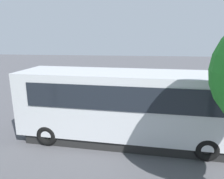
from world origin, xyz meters
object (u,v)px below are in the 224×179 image
at_px(spectator_left, 133,101).
at_px(traffic_cone, 107,88).
at_px(spectator_far_right, 89,100).
at_px(parked_motorcycle_silver, 94,113).
at_px(stunt_motorcycle, 86,86).
at_px(spectator_right, 104,98).
at_px(spectator_far_left, 149,101).
at_px(tour_bus, 125,107).
at_px(spectator_centre, 121,100).

bearing_deg(spectator_left, traffic_cone, -66.38).
relative_size(spectator_far_right, parked_motorcycle_silver, 0.82).
bearing_deg(parked_motorcycle_silver, stunt_motorcycle, -71.55).
bearing_deg(spectator_far_right, spectator_right, -171.44).
bearing_deg(spectator_far_left, traffic_cone, -59.25).
xyz_separation_m(spectator_far_left, parked_motorcycle_silver, (3.17, 0.88, -0.56)).
bearing_deg(traffic_cone, spectator_left, 113.62).
distance_m(stunt_motorcycle, traffic_cone, 1.91).
bearing_deg(spectator_far_right, traffic_cone, -92.31).
bearing_deg(parked_motorcycle_silver, spectator_far_left, -164.43).
relative_size(tour_bus, spectator_far_left, 5.56).
bearing_deg(spectator_right, spectator_far_right, 8.56).
bearing_deg(parked_motorcycle_silver, spectator_far_right, -61.25).
xyz_separation_m(spectator_left, traffic_cone, (2.45, -5.61, -0.68)).
distance_m(spectator_far_left, spectator_centre, 1.67).
height_order(spectator_left, traffic_cone, spectator_left).
xyz_separation_m(spectator_far_left, spectator_centre, (1.67, -0.00, -0.04)).
relative_size(stunt_motorcycle, traffic_cone, 3.16).
bearing_deg(traffic_cone, stunt_motorcycle, 25.62).
bearing_deg(tour_bus, parked_motorcycle_silver, -48.21).
bearing_deg(spectator_far_right, stunt_motorcycle, -73.47).
relative_size(tour_bus, stunt_motorcycle, 4.88).
height_order(spectator_centre, stunt_motorcycle, spectator_centre).
height_order(spectator_far_right, traffic_cone, spectator_far_right).
relative_size(parked_motorcycle_silver, stunt_motorcycle, 1.03).
height_order(spectator_centre, traffic_cone, spectator_centre).
height_order(spectator_right, traffic_cone, spectator_right).
bearing_deg(spectator_centre, spectator_left, -172.08).
xyz_separation_m(tour_bus, spectator_left, (-0.33, -3.11, -0.66)).
relative_size(spectator_right, parked_motorcycle_silver, 0.87).
xyz_separation_m(tour_bus, traffic_cone, (2.13, -8.71, -1.34)).
relative_size(spectator_centre, parked_motorcycle_silver, 0.82).
relative_size(spectator_left, spectator_right, 0.93).
height_order(spectator_far_left, spectator_left, spectator_far_left).
bearing_deg(spectator_right, stunt_motorcycle, -64.17).
distance_m(spectator_far_left, spectator_left, 0.95).
bearing_deg(stunt_motorcycle, spectator_far_left, 136.13).
xyz_separation_m(spectator_right, spectator_far_right, (0.86, 0.13, -0.08)).
xyz_separation_m(spectator_left, spectator_right, (1.82, 0.01, 0.08)).
xyz_separation_m(spectator_far_right, parked_motorcycle_silver, (-0.46, 0.85, -0.51)).
height_order(spectator_far_right, parked_motorcycle_silver, spectator_far_right).
xyz_separation_m(spectator_left, parked_motorcycle_silver, (2.22, 0.99, -0.50)).
height_order(spectator_left, spectator_right, spectator_right).
height_order(tour_bus, spectator_left, tour_bus).
distance_m(tour_bus, spectator_far_right, 3.85).
xyz_separation_m(spectator_left, spectator_centre, (0.72, 0.10, 0.01)).
bearing_deg(parked_motorcycle_silver, spectator_centre, -149.37).
height_order(spectator_far_left, spectator_centre, spectator_far_left).
distance_m(parked_motorcycle_silver, stunt_motorcycle, 6.09).
bearing_deg(traffic_cone, spectator_centre, 106.84).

